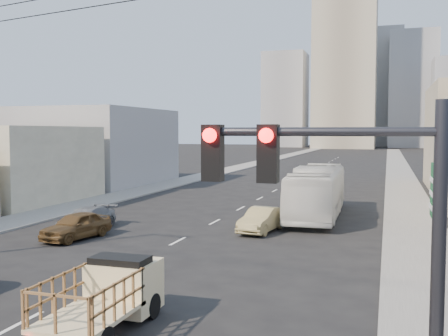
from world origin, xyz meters
The scene contains 17 objects.
sidewalk_left centered at (-11.75, 70.00, 0.06)m, with size 3.50×180.00×0.12m, color slate.
sidewalk_right centered at (11.75, 70.00, 0.06)m, with size 3.50×180.00×0.12m, color slate.
lane_dashes centered at (0.00, 53.00, 0.01)m, with size 0.15×104.00×0.01m.
flatbed_pickup centered at (2.65, 2.30, 1.09)m, with size 1.95×4.41×1.90m.
city_bus centered at (5.80, 23.81, 1.67)m, with size 2.81×12.01×3.35m, color silver.
sedan_brown centered at (-5.26, 12.94, 0.70)m, with size 1.66×4.14×1.41m, color brown.
sedan_tan centered at (3.51, 17.76, 0.67)m, with size 1.43×4.09×1.35m, color tan.
sedan_grey centered at (-6.16, 15.36, 0.63)m, with size 1.77×4.35×1.26m, color slate.
traffic_signal centered at (9.77, -3.51, 4.08)m, with size 3.23×0.35×6.00m.
green_sign centered at (11.16, 1.50, 3.74)m, with size 0.18×1.60×5.00m.
overhead_wires centered at (0.00, 1.50, 8.97)m, with size 23.01×5.02×0.72m.
bldg_left_mid centered at (-19.00, 24.00, 3.00)m, with size 11.00×12.00×6.00m, color #AFA88D.
bldg_left_far centered at (-19.50, 39.00, 4.00)m, with size 12.00×16.00×8.00m, color #99999C.
high_rise_tower centered at (-4.00, 170.00, 30.00)m, with size 20.00×20.00×60.00m, color gray.
midrise_ne centered at (18.00, 185.00, 20.00)m, with size 16.00×16.00×40.00m, color #92949A.
midrise_nw centered at (-26.00, 180.00, 17.00)m, with size 15.00×15.00×34.00m, color #92949A.
midrise_back centered at (6.00, 200.00, 22.00)m, with size 18.00×18.00×44.00m, color #99999C.
Camera 1 is at (10.16, -10.51, 5.60)m, focal length 42.00 mm.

